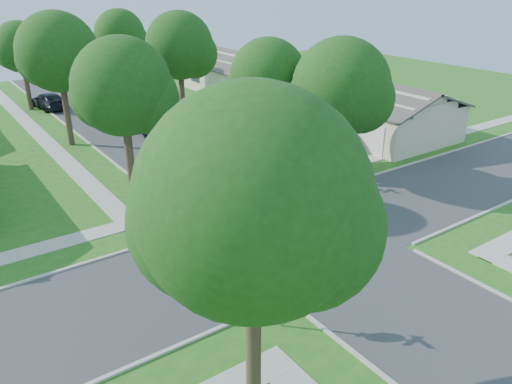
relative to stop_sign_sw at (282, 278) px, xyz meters
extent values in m
plane|color=#275B19|center=(4.70, 4.70, -2.03)|extent=(100.00, 100.00, 0.00)
cube|color=#333335|center=(4.70, 4.70, -2.03)|extent=(7.00, 100.00, 0.02)
cube|color=#9E9B91|center=(10.80, 30.70, -2.01)|extent=(1.20, 40.00, 0.04)
cube|color=#9E9B91|center=(-1.40, 30.70, -2.01)|extent=(1.20, 40.00, 0.04)
cube|color=#9E9B91|center=(12.60, 11.80, -2.01)|extent=(8.80, 3.60, 0.05)
cube|color=gray|center=(0.00, 0.00, -0.68)|extent=(0.06, 0.06, 2.70)
cylinder|color=white|center=(0.00, 0.00, 0.12)|extent=(1.05, 0.02, 1.05)
cylinder|color=red|center=(0.00, 0.00, 0.12)|extent=(0.90, 0.03, 0.90)
cube|color=red|center=(0.00, 0.00, -0.35)|extent=(0.34, 0.03, 0.12)
cube|color=white|center=(0.00, 0.00, -0.35)|extent=(0.30, 0.03, 0.08)
cube|color=#0C5426|center=(0.00, 0.00, 0.69)|extent=(0.80, 0.02, 0.16)
cube|color=#0C5426|center=(0.00, 0.00, 0.87)|extent=(0.02, 0.80, 0.16)
cube|color=gray|center=(9.40, 9.40, -0.68)|extent=(0.06, 0.06, 2.70)
cylinder|color=white|center=(9.40, 9.40, 0.12)|extent=(1.05, 0.02, 1.05)
cylinder|color=red|center=(9.40, 9.40, 0.12)|extent=(0.90, 0.03, 0.90)
cube|color=red|center=(9.40, 9.40, -0.35)|extent=(0.34, 0.03, 0.12)
cube|color=white|center=(9.40, 9.40, -0.35)|extent=(0.30, 0.03, 0.08)
cube|color=#0C5426|center=(9.40, 9.40, 0.69)|extent=(0.80, 0.02, 0.16)
cube|color=#0C5426|center=(9.40, 9.40, 0.87)|extent=(0.02, 0.80, 0.16)
cylinder|color=#38281C|center=(9.40, 13.70, -0.05)|extent=(0.44, 0.44, 3.95)
sphere|color=#1A3E0F|center=(9.40, 13.70, 3.85)|extent=(4.80, 4.80, 4.80)
sphere|color=#1A3E0F|center=(10.24, 13.22, 3.25)|extent=(3.46, 3.46, 3.46)
sphere|color=#1A3E0F|center=(8.68, 14.30, 3.37)|extent=(3.26, 3.26, 3.26)
cylinder|color=#38281C|center=(9.40, 25.70, 0.12)|extent=(0.44, 0.44, 4.30)
sphere|color=#1A3E0F|center=(9.40, 25.70, 4.48)|extent=(5.40, 5.40, 5.40)
sphere|color=#1A3E0F|center=(10.35, 25.16, 3.81)|extent=(3.89, 3.89, 3.89)
sphere|color=#1A3E0F|center=(8.59, 26.38, 3.94)|extent=(3.67, 3.67, 3.67)
cylinder|color=#38281C|center=(9.40, 38.70, 0.07)|extent=(0.44, 0.44, 4.20)
sphere|color=#1A3E0F|center=(9.40, 38.70, 4.19)|extent=(5.00, 5.00, 5.00)
sphere|color=#1A3E0F|center=(10.28, 38.20, 3.57)|extent=(3.60, 3.60, 3.60)
sphere|color=#1A3E0F|center=(8.65, 39.33, 3.69)|extent=(3.40, 3.40, 3.40)
cylinder|color=#38281C|center=(0.00, 13.70, 0.09)|extent=(0.44, 0.44, 4.25)
sphere|color=#1A3E0F|center=(0.00, 13.70, 4.34)|extent=(5.20, 5.20, 5.20)
sphere|color=#1A3E0F|center=(0.91, 13.18, 3.69)|extent=(3.74, 3.74, 3.74)
sphere|color=#1A3E0F|center=(-0.78, 14.35, 3.82)|extent=(3.54, 3.54, 3.54)
cylinder|color=#38281C|center=(0.00, 25.70, 0.19)|extent=(0.44, 0.44, 4.44)
sphere|color=#1A3E0F|center=(0.00, 25.70, 4.73)|extent=(5.60, 5.60, 5.60)
sphere|color=#1A3E0F|center=(0.98, 25.14, 4.03)|extent=(4.03, 4.03, 4.03)
sphere|color=#1A3E0F|center=(-0.84, 26.40, 4.17)|extent=(3.81, 3.81, 3.81)
cylinder|color=#38281C|center=(0.00, 38.70, -0.08)|extent=(0.44, 0.44, 3.90)
sphere|color=#1A3E0F|center=(0.00, 38.70, 3.70)|extent=(4.60, 4.60, 4.60)
sphere|color=#1A3E0F|center=(0.80, 38.24, 3.13)|extent=(3.31, 3.31, 3.31)
sphere|color=#1A3E0F|center=(-0.69, 39.28, 3.24)|extent=(3.13, 3.13, 3.13)
cylinder|color=#38281C|center=(-2.80, -2.30, -0.01)|extent=(0.44, 0.44, 4.04)
sphere|color=#1A3E0F|center=(-2.80, -2.30, 4.52)|extent=(6.00, 6.00, 6.00)
sphere|color=#1A3E0F|center=(-1.75, -2.90, 3.77)|extent=(4.32, 4.32, 4.32)
sphere|color=#1A3E0F|center=(-3.70, -1.55, 3.92)|extent=(4.08, 4.08, 4.08)
cylinder|color=#38281C|center=(11.00, 8.90, -0.26)|extent=(0.44, 0.44, 3.54)
sphere|color=#1A3E0F|center=(11.00, 8.90, 3.83)|extent=(5.60, 5.60, 5.60)
sphere|color=#1A3E0F|center=(11.98, 8.34, 3.13)|extent=(4.03, 4.03, 4.03)
sphere|color=#1A3E0F|center=(10.16, 9.60, 3.27)|extent=(3.81, 3.81, 3.81)
cube|color=beige|center=(20.70, 15.70, -0.63)|extent=(8.00, 13.00, 2.80)
cube|color=#403C37|center=(22.70, 15.70, 1.42)|extent=(4.42, 13.60, 1.56)
cube|color=#403C37|center=(18.70, 15.70, 1.42)|extent=(4.42, 13.60, 1.56)
cube|color=silver|center=(16.67, 11.80, -0.93)|extent=(0.06, 3.20, 2.20)
cube|color=silver|center=(16.67, 16.35, -1.03)|extent=(0.06, 0.90, 2.00)
cube|color=#1E2633|center=(16.67, 18.95, -0.48)|extent=(0.06, 1.80, 1.10)
cube|color=beige|center=(20.70, 33.70, -0.63)|extent=(8.00, 13.00, 2.80)
cube|color=#403C37|center=(22.70, 33.70, 1.42)|extent=(4.42, 13.60, 1.56)
cube|color=#403C37|center=(18.70, 33.70, 1.42)|extent=(4.42, 13.60, 1.56)
cube|color=silver|center=(16.67, 29.80, -0.93)|extent=(0.06, 3.20, 2.20)
cube|color=silver|center=(16.67, 34.35, -1.03)|extent=(0.06, 0.90, 2.00)
cube|color=#1E2633|center=(16.67, 36.95, -0.48)|extent=(0.06, 1.80, 1.10)
imported|color=#5A121A|center=(16.20, 13.40, -1.36)|extent=(4.30, 2.19, 1.35)
imported|color=black|center=(5.90, 25.16, -1.36)|extent=(1.79, 4.04, 1.35)
imported|color=black|center=(1.50, 38.08, -1.28)|extent=(2.77, 5.38, 1.49)
camera|label=1|loc=(-9.13, -11.48, 9.65)|focal=35.00mm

